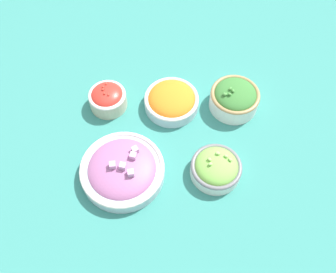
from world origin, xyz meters
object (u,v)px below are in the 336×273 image
object	(u,v)px
bowl_carrots	(172,100)
bowl_broccoli	(235,97)
bowl_cherry_tomatoes	(108,98)
bowl_lettuce	(216,168)
bowl_red_onion	(122,170)

from	to	relation	value
bowl_carrots	bowl_broccoli	xyz separation A→B (m)	(-0.19, -0.02, 0.01)
bowl_cherry_tomatoes	bowl_broccoli	bearing A→B (deg)	-175.56
bowl_lettuce	bowl_carrots	world-z (taller)	bowl_lettuce
bowl_lettuce	bowl_red_onion	size ratio (longest dim) A/B	0.61
bowl_carrots	bowl_red_onion	bearing A→B (deg)	64.51
bowl_red_onion	bowl_broccoli	size ratio (longest dim) A/B	1.56
bowl_broccoli	bowl_cherry_tomatoes	world-z (taller)	bowl_broccoli
bowl_broccoli	bowl_red_onion	bearing A→B (deg)	40.50
bowl_carrots	bowl_cherry_tomatoes	bearing A→B (deg)	3.60
bowl_cherry_tomatoes	bowl_red_onion	bearing A→B (deg)	108.64
bowl_lettuce	bowl_red_onion	world-z (taller)	bowl_red_onion
bowl_red_onion	bowl_broccoli	world-z (taller)	bowl_broccoli
bowl_carrots	bowl_broccoli	world-z (taller)	bowl_broccoli
bowl_red_onion	bowl_lettuce	bearing A→B (deg)	-174.23
bowl_lettuce	bowl_carrots	distance (m)	0.25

